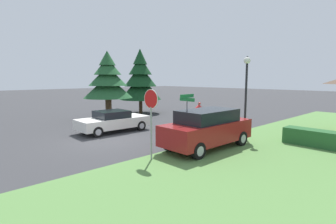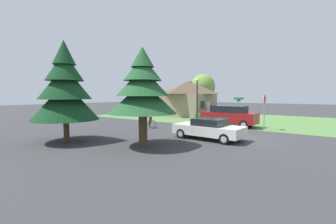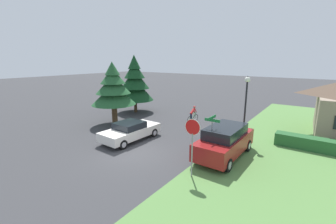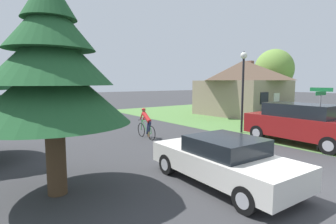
{
  "view_description": "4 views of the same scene",
  "coord_description": "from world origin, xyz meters",
  "px_view_note": "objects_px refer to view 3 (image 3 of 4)",
  "views": [
    {
      "loc": [
        12.34,
        -7.2,
        3.37
      ],
      "look_at": [
        -0.71,
        5.28,
        1.03
      ],
      "focal_mm": 28.0,
      "sensor_mm": 36.0,
      "label": 1
    },
    {
      "loc": [
        -14.94,
        -4.83,
        2.83
      ],
      "look_at": [
        0.52,
        6.51,
        1.4
      ],
      "focal_mm": 24.0,
      "sensor_mm": 36.0,
      "label": 2
    },
    {
      "loc": [
        9.14,
        -9.37,
        5.65
      ],
      "look_at": [
        -0.96,
        4.95,
        1.53
      ],
      "focal_mm": 24.0,
      "sensor_mm": 36.0,
      "label": 3
    },
    {
      "loc": [
        -7.35,
        -3.28,
        2.86
      ],
      "look_at": [
        0.18,
        6.88,
        1.42
      ],
      "focal_mm": 28.0,
      "sensor_mm": 36.0,
      "label": 4
    }
  ],
  "objects_px": {
    "cyclist": "(193,115)",
    "street_name_sign": "(212,130)",
    "sedan_left_lane": "(130,131)",
    "stop_sign": "(192,136)",
    "street_lamp": "(246,96)",
    "conifer_tall_near": "(113,88)",
    "conifer_tall_far": "(135,83)",
    "parked_suv_right": "(225,141)"
  },
  "relations": [
    {
      "from": "sedan_left_lane",
      "to": "conifer_tall_near",
      "type": "relative_size",
      "value": 0.83
    },
    {
      "from": "cyclist",
      "to": "conifer_tall_near",
      "type": "relative_size",
      "value": 0.33
    },
    {
      "from": "parked_suv_right",
      "to": "conifer_tall_far",
      "type": "bearing_deg",
      "value": 66.65
    },
    {
      "from": "conifer_tall_near",
      "to": "conifer_tall_far",
      "type": "distance_m",
      "value": 5.0
    },
    {
      "from": "sedan_left_lane",
      "to": "parked_suv_right",
      "type": "height_order",
      "value": "parked_suv_right"
    },
    {
      "from": "conifer_tall_far",
      "to": "street_name_sign",
      "type": "bearing_deg",
      "value": -28.77
    },
    {
      "from": "conifer_tall_near",
      "to": "conifer_tall_far",
      "type": "bearing_deg",
      "value": 111.82
    },
    {
      "from": "sedan_left_lane",
      "to": "stop_sign",
      "type": "xyz_separation_m",
      "value": [
        6.09,
        -1.97,
        1.42
      ]
    },
    {
      "from": "parked_suv_right",
      "to": "stop_sign",
      "type": "bearing_deg",
      "value": 172.54
    },
    {
      "from": "stop_sign",
      "to": "street_lamp",
      "type": "relative_size",
      "value": 0.64
    },
    {
      "from": "cyclist",
      "to": "stop_sign",
      "type": "relative_size",
      "value": 0.62
    },
    {
      "from": "stop_sign",
      "to": "conifer_tall_far",
      "type": "distance_m",
      "value": 14.76
    },
    {
      "from": "cyclist",
      "to": "street_lamp",
      "type": "relative_size",
      "value": 0.4
    },
    {
      "from": "sedan_left_lane",
      "to": "conifer_tall_far",
      "type": "xyz_separation_m",
      "value": [
        -5.8,
        6.71,
        2.51
      ]
    },
    {
      "from": "sedan_left_lane",
      "to": "cyclist",
      "type": "relative_size",
      "value": 2.49
    },
    {
      "from": "street_lamp",
      "to": "conifer_tall_far",
      "type": "distance_m",
      "value": 12.62
    },
    {
      "from": "cyclist",
      "to": "conifer_tall_near",
      "type": "height_order",
      "value": "conifer_tall_near"
    },
    {
      "from": "sedan_left_lane",
      "to": "cyclist",
      "type": "height_order",
      "value": "cyclist"
    },
    {
      "from": "cyclist",
      "to": "street_name_sign",
      "type": "relative_size",
      "value": 0.69
    },
    {
      "from": "parked_suv_right",
      "to": "street_name_sign",
      "type": "height_order",
      "value": "street_name_sign"
    },
    {
      "from": "street_name_sign",
      "to": "conifer_tall_far",
      "type": "bearing_deg",
      "value": 151.23
    },
    {
      "from": "stop_sign",
      "to": "parked_suv_right",
      "type": "bearing_deg",
      "value": -101.21
    },
    {
      "from": "parked_suv_right",
      "to": "conifer_tall_far",
      "type": "height_order",
      "value": "conifer_tall_far"
    },
    {
      "from": "parked_suv_right",
      "to": "stop_sign",
      "type": "relative_size",
      "value": 1.67
    },
    {
      "from": "sedan_left_lane",
      "to": "street_name_sign",
      "type": "relative_size",
      "value": 1.71
    },
    {
      "from": "conifer_tall_far",
      "to": "conifer_tall_near",
      "type": "bearing_deg",
      "value": -68.18
    },
    {
      "from": "sedan_left_lane",
      "to": "cyclist",
      "type": "xyz_separation_m",
      "value": [
        1.46,
        6.45,
        0.06
      ]
    },
    {
      "from": "street_lamp",
      "to": "street_name_sign",
      "type": "distance_m",
      "value": 4.58
    },
    {
      "from": "stop_sign",
      "to": "conifer_tall_far",
      "type": "bearing_deg",
      "value": -39.01
    },
    {
      "from": "cyclist",
      "to": "conifer_tall_far",
      "type": "xyz_separation_m",
      "value": [
        -7.26,
        0.26,
        2.45
      ]
    },
    {
      "from": "street_lamp",
      "to": "stop_sign",
      "type": "bearing_deg",
      "value": -94.72
    },
    {
      "from": "street_lamp",
      "to": "street_name_sign",
      "type": "relative_size",
      "value": 1.74
    },
    {
      "from": "stop_sign",
      "to": "conifer_tall_near",
      "type": "xyz_separation_m",
      "value": [
        -10.03,
        4.04,
        1.12
      ]
    },
    {
      "from": "sedan_left_lane",
      "to": "parked_suv_right",
      "type": "relative_size",
      "value": 0.92
    },
    {
      "from": "street_lamp",
      "to": "conifer_tall_near",
      "type": "distance_m",
      "value": 10.84
    },
    {
      "from": "cyclist",
      "to": "conifer_tall_far",
      "type": "distance_m",
      "value": 7.67
    },
    {
      "from": "street_lamp",
      "to": "conifer_tall_near",
      "type": "relative_size",
      "value": 0.84
    },
    {
      "from": "sedan_left_lane",
      "to": "conifer_tall_near",
      "type": "distance_m",
      "value": 5.13
    },
    {
      "from": "stop_sign",
      "to": "street_name_sign",
      "type": "height_order",
      "value": "stop_sign"
    },
    {
      "from": "parked_suv_right",
      "to": "stop_sign",
      "type": "height_order",
      "value": "stop_sign"
    },
    {
      "from": "sedan_left_lane",
      "to": "street_lamp",
      "type": "xyz_separation_m",
      "value": [
        6.62,
        4.5,
        2.5
      ]
    },
    {
      "from": "parked_suv_right",
      "to": "street_lamp",
      "type": "height_order",
      "value": "street_lamp"
    }
  ]
}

